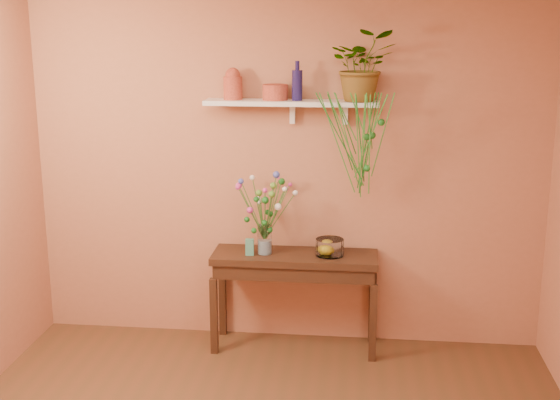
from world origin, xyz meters
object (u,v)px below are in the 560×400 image
object	(u,v)px
blue_bottle	(297,85)
spider_plant	(363,66)
terracotta_jug	(233,84)
glass_bowl	(330,248)
sideboard	(295,268)
glass_vase	(265,242)
bouquet	(265,200)

from	to	relation	value
blue_bottle	spider_plant	world-z (taller)	spider_plant
terracotta_jug	glass_bowl	distance (m)	1.44
sideboard	glass_bowl	world-z (taller)	glass_bowl
sideboard	blue_bottle	bearing A→B (deg)	87.73
blue_bottle	glass_vase	bearing A→B (deg)	-157.91
terracotta_jug	spider_plant	xyz separation A→B (m)	(0.96, -0.02, 0.15)
sideboard	spider_plant	bearing A→B (deg)	9.73
blue_bottle	glass_vase	world-z (taller)	blue_bottle
blue_bottle	bouquet	distance (m)	0.89
sideboard	glass_bowl	distance (m)	0.32
spider_plant	glass_bowl	xyz separation A→B (m)	(-0.21, -0.09, -1.37)
glass_bowl	sideboard	bearing A→B (deg)	179.08
glass_vase	bouquet	bearing A→B (deg)	16.32
terracotta_jug	glass_vase	size ratio (longest dim) A/B	1.05
terracotta_jug	bouquet	xyz separation A→B (m)	(0.26, -0.12, -0.85)
sideboard	blue_bottle	size ratio (longest dim) A/B	4.37
spider_plant	sideboard	bearing A→B (deg)	-170.27
bouquet	glass_vase	bearing A→B (deg)	-163.68
sideboard	terracotta_jug	xyz separation A→B (m)	(-0.48, 0.11, 1.39)
sideboard	spider_plant	world-z (taller)	spider_plant
bouquet	sideboard	bearing A→B (deg)	3.36
terracotta_jug	spider_plant	distance (m)	0.97
terracotta_jug	bouquet	distance (m)	0.90
terracotta_jug	spider_plant	bearing A→B (deg)	-1.37
spider_plant	glass_vase	bearing A→B (deg)	-172.19
spider_plant	glass_vase	distance (m)	1.51
sideboard	blue_bottle	distance (m)	1.40
glass_vase	glass_bowl	size ratio (longest dim) A/B	1.06
blue_bottle	sideboard	bearing A→B (deg)	-92.27
spider_plant	glass_vase	size ratio (longest dim) A/B	2.29
spider_plant	glass_bowl	distance (m)	1.39
terracotta_jug	glass_vase	xyz separation A→B (m)	(0.25, -0.12, -1.18)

